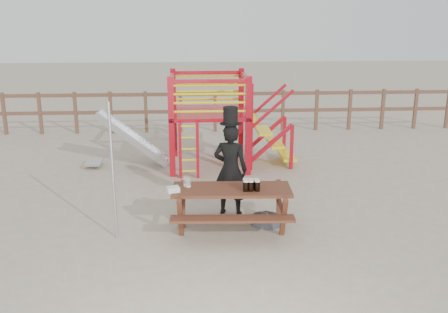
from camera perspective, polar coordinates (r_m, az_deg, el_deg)
ground at (r=8.02m, az=-2.20°, el=-8.34°), size 60.00×60.00×0.00m
back_fence at (r=14.55m, az=-3.01°, el=5.70°), size 15.09×0.09×1.20m
playground_fort at (r=11.13m, az=-2.14°, el=4.34°), size 4.71×1.84×2.10m
picnic_table at (r=7.81m, az=0.87°, el=-5.46°), size 1.89×1.36×0.71m
man_with_hat at (r=8.36m, az=0.73°, el=-1.23°), size 0.66×0.52×1.86m
metal_pole at (r=7.54m, az=-12.60°, el=-1.77°), size 0.05×0.05×2.10m
parasol_base at (r=8.23m, az=4.85°, el=-7.28°), size 0.52×0.52×0.22m
paper_bag at (r=7.59m, az=-5.83°, el=-3.75°), size 0.21×0.19×0.08m
stout_pints at (r=7.61m, az=3.10°, el=-3.26°), size 0.26×0.17×0.17m
empty_glasses at (r=7.79m, az=-4.24°, el=-2.97°), size 0.12×0.13×0.15m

